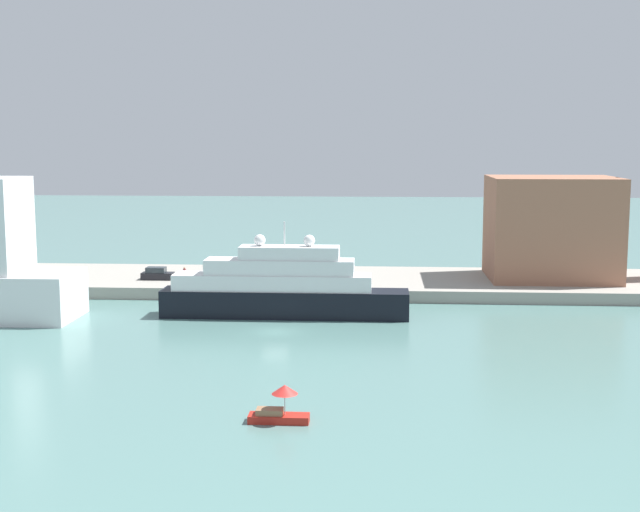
# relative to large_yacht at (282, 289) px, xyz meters

# --- Properties ---
(ground) EXTENTS (400.00, 400.00, 0.00)m
(ground) POSITION_rel_large_yacht_xyz_m (0.22, -7.47, -3.09)
(ground) COLOR slate
(quay_dock) EXTENTS (110.00, 19.35, 1.46)m
(quay_dock) POSITION_rel_large_yacht_xyz_m (0.22, 18.20, -2.36)
(quay_dock) COLOR gray
(quay_dock) RESTS_ON ground
(large_yacht) EXTENTS (26.72, 4.14, 10.35)m
(large_yacht) POSITION_rel_large_yacht_xyz_m (0.00, 0.00, 0.00)
(large_yacht) COLOR black
(large_yacht) RESTS_ON ground
(small_motorboat) EXTENTS (4.16, 1.80, 2.64)m
(small_motorboat) POSITION_rel_large_yacht_xyz_m (3.79, -35.03, -2.04)
(small_motorboat) COLOR #B22319
(small_motorboat) RESTS_ON ground
(harbor_building) EXTENTS (15.69, 12.57, 12.91)m
(harbor_building) POSITION_rel_large_yacht_xyz_m (32.27, 19.17, 4.83)
(harbor_building) COLOR #9E664C
(harbor_building) RESTS_ON quay_dock
(parked_car) EXTENTS (4.00, 1.74, 1.56)m
(parked_car) POSITION_rel_large_yacht_xyz_m (-17.49, 14.85, -0.96)
(parked_car) COLOR black
(parked_car) RESTS_ON quay_dock
(person_figure) EXTENTS (0.36, 0.36, 1.69)m
(person_figure) POSITION_rel_large_yacht_xyz_m (-13.92, 14.54, -0.85)
(person_figure) COLOR maroon
(person_figure) RESTS_ON quay_dock
(mooring_bollard) EXTENTS (0.48, 0.48, 0.80)m
(mooring_bollard) POSITION_rel_large_yacht_xyz_m (5.02, 10.04, -1.23)
(mooring_bollard) COLOR black
(mooring_bollard) RESTS_ON quay_dock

